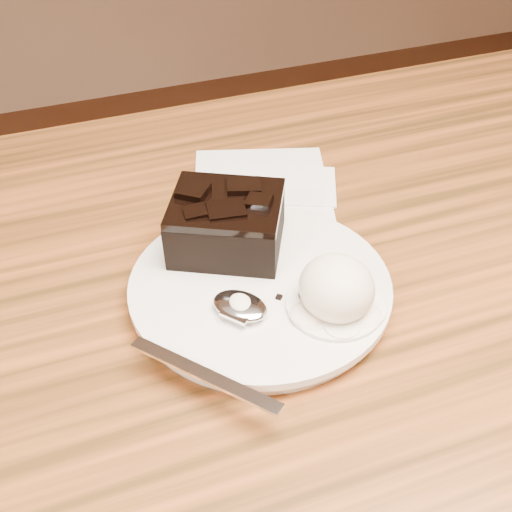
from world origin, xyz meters
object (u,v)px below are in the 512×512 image
object	(u,v)px
plate	(260,290)
spoon	(240,307)
ice_cream_scoop	(337,288)
napkin	(261,183)
brownie	(227,226)

from	to	relation	value
plate	spoon	size ratio (longest dim) A/B	1.20
ice_cream_scoop	spoon	bearing A→B (deg)	163.92
napkin	brownie	bearing A→B (deg)	-124.64
brownie	spoon	xyz separation A→B (m)	(-0.02, -0.09, -0.02)
plate	ice_cream_scoop	bearing A→B (deg)	-47.21
ice_cream_scoop	plate	bearing A→B (deg)	132.79
brownie	spoon	bearing A→B (deg)	-101.70
brownie	spoon	world-z (taller)	brownie
ice_cream_scoop	napkin	world-z (taller)	ice_cream_scoop
plate	napkin	size ratio (longest dim) A/B	1.59
ice_cream_scoop	spoon	size ratio (longest dim) A/B	0.34
spoon	napkin	bearing A→B (deg)	25.48
plate	spoon	bearing A→B (deg)	-134.45
brownie	ice_cream_scoop	world-z (taller)	ice_cream_scoop
brownie	ice_cream_scoop	distance (m)	0.12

